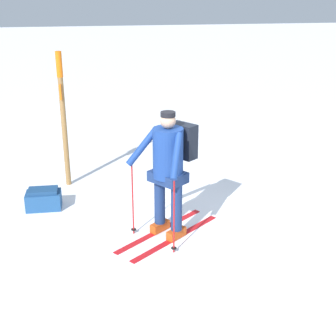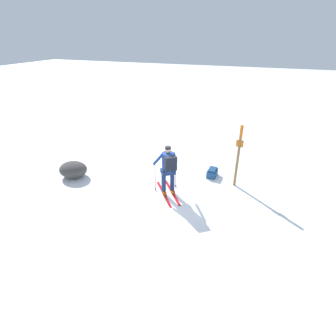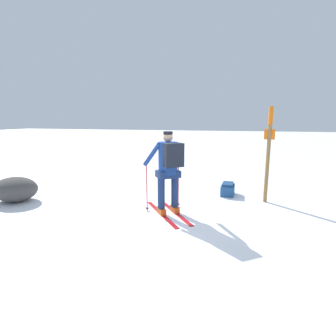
# 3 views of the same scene
# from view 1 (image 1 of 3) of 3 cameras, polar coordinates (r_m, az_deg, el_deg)

# --- Properties ---
(ground_plane) EXTENTS (80.00, 80.00, 0.00)m
(ground_plane) POSITION_cam_1_polar(r_m,az_deg,el_deg) (6.73, 3.42, -7.26)
(ground_plane) COLOR white
(skier) EXTENTS (1.33, 1.59, 1.74)m
(skier) POSITION_cam_1_polar(r_m,az_deg,el_deg) (6.14, 0.22, 0.56)
(skier) COLOR red
(skier) RESTS_ON ground_plane
(dropped_backpack) EXTENTS (0.36, 0.54, 0.33)m
(dropped_backpack) POSITION_cam_1_polar(r_m,az_deg,el_deg) (7.47, -14.92, -3.69)
(dropped_backpack) COLOR navy
(dropped_backpack) RESTS_ON ground_plane
(trail_marker) EXTENTS (0.24, 0.10, 2.27)m
(trail_marker) POSITION_cam_1_polar(r_m,az_deg,el_deg) (7.93, -12.71, 6.98)
(trail_marker) COLOR olive
(trail_marker) RESTS_ON ground_plane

